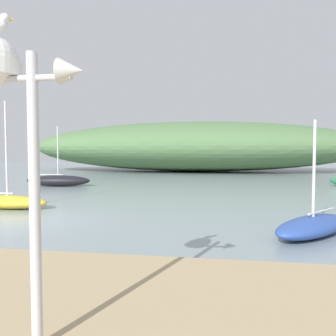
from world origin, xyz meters
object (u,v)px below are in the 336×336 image
mast_structure (8,89)px  sailboat_mid_channel (7,201)px  sailboat_off_point (58,181)px  sailboat_west_reach (313,226)px

mast_structure → sailboat_mid_channel: sailboat_mid_channel is taller
mast_structure → sailboat_mid_channel: 11.48m
sailboat_off_point → mast_structure: bearing=-64.3°
sailboat_off_point → sailboat_mid_channel: sailboat_mid_channel is taller
mast_structure → sailboat_west_reach: (4.85, 6.41, -2.74)m
sailboat_west_reach → sailboat_mid_channel: (-11.22, 2.74, 0.01)m
mast_structure → sailboat_mid_channel: (-6.38, 9.15, -2.73)m
sailboat_off_point → sailboat_mid_channel: size_ratio=1.01×
sailboat_west_reach → mast_structure: bearing=-127.1°
mast_structure → sailboat_west_reach: size_ratio=1.02×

